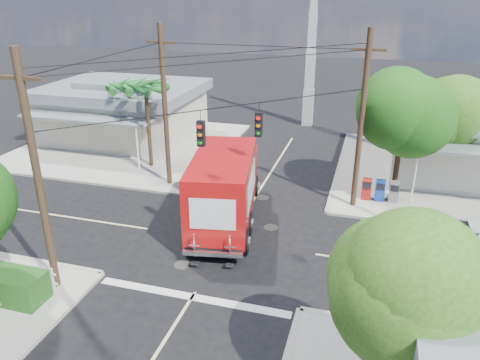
% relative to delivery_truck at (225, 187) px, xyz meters
% --- Properties ---
extents(ground, '(120.00, 120.00, 0.00)m').
position_rel_delivery_truck_xyz_m(ground, '(0.69, -1.82, -1.85)').
color(ground, black).
rests_on(ground, ground).
extents(sidewalk_ne, '(14.12, 14.12, 0.14)m').
position_rel_delivery_truck_xyz_m(sidewalk_ne, '(11.56, 9.06, -1.78)').
color(sidewalk_ne, '#9E998E').
rests_on(sidewalk_ne, ground).
extents(sidewalk_nw, '(14.12, 14.12, 0.14)m').
position_rel_delivery_truck_xyz_m(sidewalk_nw, '(-10.19, 9.06, -1.78)').
color(sidewalk_nw, '#9E998E').
rests_on(sidewalk_nw, ground).
extents(road_markings, '(32.00, 32.00, 0.01)m').
position_rel_delivery_truck_xyz_m(road_markings, '(0.69, -3.29, -1.85)').
color(road_markings, beige).
rests_on(road_markings, ground).
extents(building_nw, '(10.80, 10.20, 4.30)m').
position_rel_delivery_truck_xyz_m(building_nw, '(-11.31, 10.65, 0.37)').
color(building_nw, beige).
rests_on(building_nw, sidewalk_nw).
extents(radio_tower, '(0.80, 0.80, 17.00)m').
position_rel_delivery_truck_xyz_m(radio_tower, '(1.19, 18.18, 3.79)').
color(radio_tower, silver).
rests_on(radio_tower, ground).
extents(tree_ne_front, '(4.21, 4.14, 6.66)m').
position_rel_delivery_truck_xyz_m(tree_ne_front, '(7.89, 4.94, 2.92)').
color(tree_ne_front, '#422D1C').
rests_on(tree_ne_front, sidewalk_ne).
extents(tree_ne_back, '(3.77, 3.66, 5.82)m').
position_rel_delivery_truck_xyz_m(tree_ne_back, '(10.49, 7.14, 2.34)').
color(tree_ne_back, '#422D1C').
rests_on(tree_ne_back, sidewalk_ne).
extents(tree_se, '(3.67, 3.54, 5.62)m').
position_rel_delivery_truck_xyz_m(tree_se, '(7.69, -9.06, 2.19)').
color(tree_se, '#422D1C').
rests_on(tree_se, sidewalk_se).
extents(palm_nw_front, '(3.01, 3.08, 5.59)m').
position_rel_delivery_truck_xyz_m(palm_nw_front, '(-6.81, 5.68, 3.19)').
color(palm_nw_front, '#422D1C').
rests_on(palm_nw_front, sidewalk_nw).
extents(palm_nw_back, '(3.01, 3.08, 5.19)m').
position_rel_delivery_truck_xyz_m(palm_nw_back, '(-8.81, 7.18, 2.82)').
color(palm_nw_back, '#422D1C').
rests_on(palm_nw_back, sidewalk_nw).
extents(utility_poles, '(12.00, 10.68, 9.00)m').
position_rel_delivery_truck_xyz_m(utility_poles, '(-0.90, -0.21, 2.82)').
color(utility_poles, '#473321').
rests_on(utility_poles, ground).
extents(vending_boxes, '(1.90, 0.50, 1.10)m').
position_rel_delivery_truck_xyz_m(vending_boxes, '(7.19, 4.38, -1.16)').
color(vending_boxes, '#A11C11').
rests_on(vending_boxes, sidewalk_ne).
extents(delivery_truck, '(4.00, 8.72, 3.64)m').
position_rel_delivery_truck_xyz_m(delivery_truck, '(0.00, 0.00, 0.00)').
color(delivery_truck, black).
rests_on(delivery_truck, ground).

